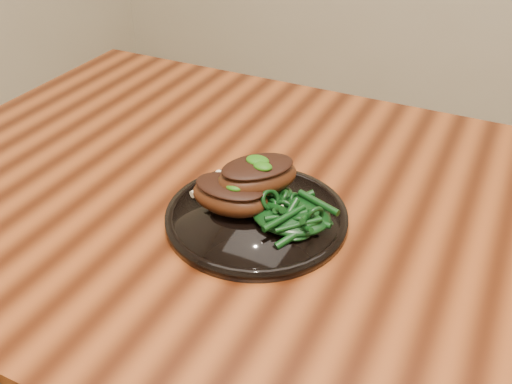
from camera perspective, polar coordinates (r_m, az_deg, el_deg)
desk at (r=0.83m, az=14.31°, el=-8.87°), size 1.60×0.80×0.75m
plate at (r=0.78m, az=0.05°, el=-2.45°), size 0.25×0.25×0.02m
lamb_chop_front at (r=0.77m, az=-2.66°, el=-0.25°), size 0.12×0.08×0.05m
lamb_chop_back at (r=0.77m, az=0.10°, el=1.69°), size 0.13×0.13×0.05m
herb_smear at (r=0.82m, az=-0.26°, el=0.55°), size 0.07×0.05×0.00m
greens_heap at (r=0.75m, az=3.55°, el=-1.75°), size 0.11×0.10×0.04m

